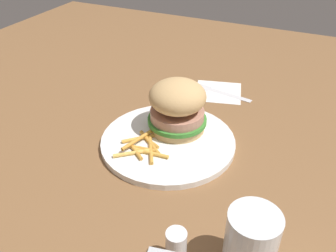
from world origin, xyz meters
name	(u,v)px	position (x,y,z in m)	size (l,w,h in m)	color
ground_plane	(152,146)	(0.00, 0.00, 0.00)	(1.60, 1.60, 0.00)	brown
plate	(168,141)	(-0.02, -0.02, 0.01)	(0.26, 0.26, 0.01)	white
sandwich	(177,106)	(-0.03, -0.06, 0.06)	(0.12, 0.12, 0.10)	tan
fries_pile	(143,146)	(0.01, 0.03, 0.02)	(0.10, 0.10, 0.01)	#E5B251
napkin	(218,92)	(-0.05, -0.26, 0.00)	(0.11, 0.11, 0.00)	white
fork	(218,91)	(-0.05, -0.26, 0.00)	(0.17, 0.04, 0.00)	silver
drink_glass	(250,246)	(-0.23, 0.18, 0.04)	(0.07, 0.07, 0.10)	silver
salt_shaker	(176,247)	(-0.14, 0.21, 0.03)	(0.03, 0.03, 0.06)	white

